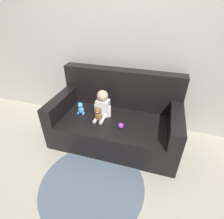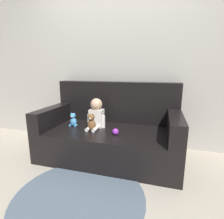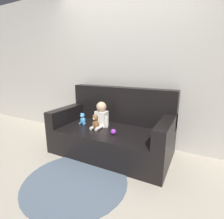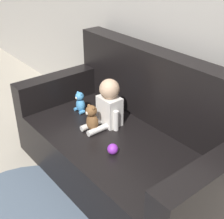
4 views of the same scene
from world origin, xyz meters
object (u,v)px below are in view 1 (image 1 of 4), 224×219
Objects in this scene: person_baby at (103,104)px; teddy_bear_brown at (98,114)px; plush_toy_side at (81,109)px; couch at (116,119)px; toy_ball at (121,126)px.

teddy_bear_brown is at bearing -92.48° from person_baby.
person_baby is at bearing 87.52° from teddy_bear_brown.
person_baby reaches higher than plush_toy_side.
couch is at bearing 12.80° from person_baby.
toy_ball is (0.32, -0.22, -0.14)m from person_baby.
person_baby is (-0.19, -0.04, 0.24)m from couch.
teddy_bear_brown is 2.88× the size of toy_ball.
person_baby is at bearing 145.92° from toy_ball.
couch is 4.56× the size of person_baby.
couch is 0.31m from toy_ball.
couch is at bearing 44.76° from teddy_bear_brown.
plush_toy_side is at bearing 165.79° from toy_ball.
plush_toy_side is 0.66m from toy_ball.
person_baby is 5.06× the size of toy_ball.
teddy_bear_brown is at bearing 168.92° from toy_ball.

